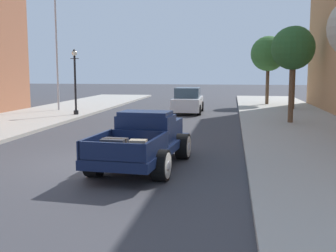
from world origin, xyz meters
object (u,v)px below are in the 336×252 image
object	(u,v)px
car_background_white	(188,101)
street_tree_third	(295,45)
hotrod_truck_navy	(145,140)
flagpole	(59,23)
street_tree_second	(293,49)
street_tree_farthest	(268,54)
street_lamp_far	(75,77)

from	to	relation	value
car_background_white	street_tree_third	bearing A→B (deg)	19.13
hotrod_truck_navy	flagpole	distance (m)	17.47
flagpole	street_tree_third	distance (m)	15.55
flagpole	street_tree_second	world-z (taller)	flagpole
hotrod_truck_navy	street_tree_third	size ratio (longest dim) A/B	0.91
street_tree_second	street_tree_farthest	size ratio (longest dim) A/B	0.91
hotrod_truck_navy	street_lamp_far	bearing A→B (deg)	119.53
street_tree_farthest	hotrod_truck_navy	bearing A→B (deg)	-103.48
hotrod_truck_navy	flagpole	size ratio (longest dim) A/B	0.55
flagpole	street_lamp_far	bearing A→B (deg)	-52.16
street_lamp_far	flagpole	distance (m)	4.63
hotrod_truck_navy	street_lamp_far	distance (m)	13.70
car_background_white	street_tree_farthest	distance (m)	8.96
street_tree_second	hotrod_truck_navy	bearing A→B (deg)	-118.68
car_background_white	street_lamp_far	bearing A→B (deg)	-152.68
street_lamp_far	street_tree_third	world-z (taller)	street_tree_third
flagpole	street_tree_third	bearing A→B (deg)	11.79
flagpole	car_background_white	bearing A→B (deg)	5.36
car_background_white	street_tree_farthest	world-z (taller)	street_tree_farthest
street_tree_second	street_tree_third	xyz separation A→B (m)	(1.13, 7.64, 0.64)
street_tree_third	street_tree_second	bearing A→B (deg)	-98.40
car_background_white	street_lamp_far	world-z (taller)	street_lamp_far
car_background_white	street_tree_farthest	bearing A→B (deg)	48.89
hotrod_truck_navy	street_lamp_far	world-z (taller)	street_lamp_far
hotrod_truck_navy	street_tree_second	distance (m)	11.64
flagpole	street_tree_farthest	world-z (taller)	flagpole
hotrod_truck_navy	street_tree_second	bearing A→B (deg)	61.32
car_background_white	flagpole	xyz separation A→B (m)	(-8.28, -0.78, 5.00)
street_tree_third	street_tree_farthest	distance (m)	4.17
street_lamp_far	street_tree_farthest	distance (m)	15.31
street_lamp_far	street_tree_third	xyz separation A→B (m)	(13.22, 5.66, 2.05)
hotrod_truck_navy	flagpole	bearing A→B (deg)	121.10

